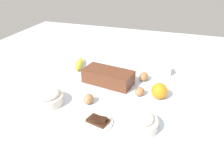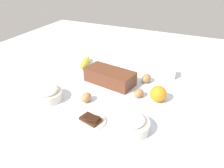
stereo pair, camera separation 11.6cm
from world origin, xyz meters
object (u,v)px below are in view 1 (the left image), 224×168
Objects in this scene: sugar_bowl at (140,122)px; banana at (79,64)px; loaf_pan at (108,76)px; egg_beside_bowl at (140,92)px; flour_bowl at (47,97)px; orange_fruit at (159,91)px; egg_loose at (89,99)px; chocolate_plate at (98,122)px; egg_near_butter at (144,76)px; butter_block at (163,70)px.

sugar_bowl reaches higher than banana.
sugar_bowl is at bearing -43.19° from loaf_pan.
sugar_bowl reaches higher than egg_beside_bowl.
loaf_pan is 1.96× the size of flour_bowl.
egg_beside_bowl is at bearing -175.21° from orange_fruit.
egg_loose is (-0.22, -0.15, 0.00)m from egg_beside_bowl.
egg_beside_bowl is at bearing 27.17° from flour_bowl.
loaf_pan reaches higher than sugar_bowl.
orange_fruit is at bearing 52.31° from chocolate_plate.
egg_near_butter is at bearing 55.83° from egg_loose.
chocolate_plate is (0.29, -0.07, -0.03)m from flour_bowl.
egg_beside_bowl is at bearing -106.45° from butter_block.
egg_beside_bowl is (0.45, -0.22, 0.00)m from banana.
orange_fruit is 0.91× the size of butter_block.
chocolate_plate is (-0.22, -0.29, -0.03)m from orange_fruit.
egg_near_butter is (-0.06, 0.42, -0.01)m from sugar_bowl.
orange_fruit is at bearing -21.18° from banana.
orange_fruit reaches higher than egg_beside_bowl.
sugar_bowl is 2.36× the size of egg_loose.
loaf_pan is at bearing 83.26° from egg_loose.
sugar_bowl reaches higher than chocolate_plate.
flour_bowl reaches higher than chocolate_plate.
butter_block is (0.28, 0.21, -0.01)m from loaf_pan.
butter_block is at bearing 44.93° from flour_bowl.
sugar_bowl is 1.84× the size of orange_fruit.
egg_beside_bowl is at bearing -26.10° from banana.
egg_beside_bowl is 0.27m from egg_loose.
sugar_bowl is 1.16× the size of chocolate_plate.
egg_beside_bowl is (-0.08, -0.28, -0.01)m from butter_block.
butter_block is at bearing 69.78° from chocolate_plate.
flour_bowl is 1.85× the size of orange_fruit.
chocolate_plate is (-0.11, -0.45, -0.01)m from egg_near_butter.
loaf_pan is 0.41m from sugar_bowl.
banana is 0.59m from orange_fruit.
sugar_bowl is 0.69m from banana.
banana is 2.11× the size of butter_block.
banana is 2.81× the size of egg_near_butter.
sugar_bowl is at bearing -78.02° from egg_beside_bowl.
loaf_pan reaches higher than egg_loose.
loaf_pan is 4.88× the size of egg_beside_bowl.
orange_fruit is at bearing 23.31° from flour_bowl.
loaf_pan reaches higher than flour_bowl.
egg_near_butter is at bearing 93.36° from egg_beside_bowl.
chocolate_plate is (-0.12, -0.28, -0.01)m from egg_beside_bowl.
egg_near_butter reaches higher than egg_beside_bowl.
sugar_bowl is 1.67× the size of butter_block.
banana is (-0.50, 0.47, -0.01)m from sugar_bowl.
orange_fruit reaches higher than butter_block.
flour_bowl is at bearing -136.62° from egg_near_butter.
sugar_bowl reaches higher than butter_block.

